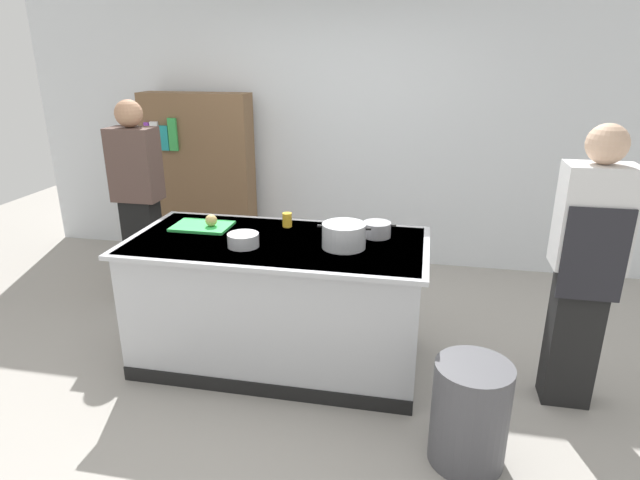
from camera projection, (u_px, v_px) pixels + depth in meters
ground_plane at (280, 358)px, 3.79m from camera, size 10.00×10.00×0.00m
back_wall at (333, 113)px, 5.23m from camera, size 6.40×0.12×3.00m
counter_island at (279, 300)px, 3.64m from camera, size 1.98×0.98×0.90m
cutting_board at (202, 226)px, 3.74m from camera, size 0.40×0.28×0.02m
onion at (211, 220)px, 3.70m from camera, size 0.08×0.08×0.08m
stock_pot at (344, 236)px, 3.34m from camera, size 0.34×0.28×0.16m
sauce_pan at (377, 229)px, 3.55m from camera, size 0.25×0.19×0.10m
mixing_bowl at (243, 240)px, 3.37m from camera, size 0.20×0.20×0.09m
juice_cup at (287, 220)px, 3.75m from camera, size 0.07×0.07×0.10m
trash_bin at (470, 414)px, 2.76m from camera, size 0.40×0.40×0.58m
person_chef at (586, 265)px, 3.05m from camera, size 0.38×0.25×1.72m
person_guest at (139, 199)px, 4.44m from camera, size 0.38×0.24×1.72m
bookshelf at (200, 178)px, 5.41m from camera, size 1.10×0.31×1.70m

